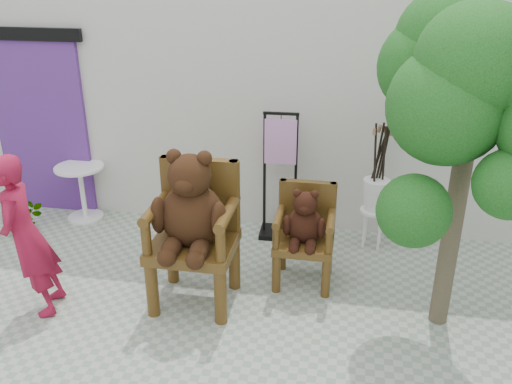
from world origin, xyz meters
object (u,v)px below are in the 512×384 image
chair_big (193,217)px  display_stand (280,190)px  stool_bucket (376,194)px  person (26,237)px  tree (474,84)px  cafe_table (82,186)px  chair_small (305,226)px

chair_big → display_stand: bearing=67.1°
chair_big → stool_bucket: chair_big is taller
person → tree: (3.68, 0.40, 1.43)m
cafe_table → display_stand: 2.51m
chair_small → cafe_table: chair_small is taller
cafe_table → tree: (4.15, -1.50, 1.76)m
chair_small → cafe_table: (-2.89, 0.96, -0.18)m
cafe_table → display_stand: size_ratio=0.47×
person → display_stand: bearing=118.2°
chair_big → stool_bucket: bearing=39.4°
person → display_stand: size_ratio=1.02×
chair_small → person: bearing=-158.7°
chair_big → chair_small: size_ratio=1.50×
chair_big → person: size_ratio=1.00×
chair_small → stool_bucket: 1.13m
chair_small → stool_bucket: (0.71, 0.88, 0.02)m
person → stool_bucket: person is taller
chair_big → cafe_table: chair_big is taller
cafe_table → tree: 4.75m
chair_small → cafe_table: bearing=161.6°
chair_small → person: 2.60m
person → chair_small: bearing=96.9°
chair_small → tree: (1.26, -0.54, 1.58)m
chair_big → cafe_table: (-1.90, 1.47, -0.45)m
person → stool_bucket: 3.63m
chair_big → display_stand: size_ratio=1.02×
cafe_table → stool_bucket: stool_bucket is taller
display_stand → chair_big: bearing=-114.6°
chair_small → tree: size_ratio=0.36×
chair_small → display_stand: size_ratio=0.68×
cafe_table → stool_bucket: bearing=-1.2°
chair_small → display_stand: 1.01m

